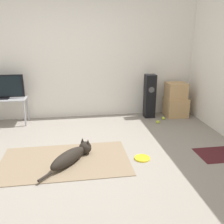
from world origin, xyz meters
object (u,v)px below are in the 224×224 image
at_px(cardboard_box_upper, 176,91).
at_px(floor_speaker, 150,96).
at_px(frisbee, 142,158).
at_px(tv_stand, 1,102).
at_px(tennis_ball_near_speaker, 158,122).
at_px(cardboard_box_lower, 176,107).
at_px(dog, 72,155).
at_px(tennis_ball_loose_on_carpet, 163,118).
at_px(tennis_ball_by_boxes, 151,116).

bearing_deg(cardboard_box_upper, floor_speaker, 177.76).
distance_m(frisbee, tv_stand, 3.04).
bearing_deg(cardboard_box_upper, tennis_ball_near_speaker, -140.98).
xyz_separation_m(cardboard_box_lower, floor_speaker, (-0.60, 0.04, 0.26)).
xyz_separation_m(cardboard_box_lower, tennis_ball_near_speaker, (-0.54, -0.41, -0.17)).
height_order(dog, floor_speaker, floor_speaker).
relative_size(frisbee, tennis_ball_loose_on_carpet, 3.51).
distance_m(floor_speaker, tennis_ball_loose_on_carpet, 0.55).
height_order(dog, tv_stand, tv_stand).
distance_m(dog, cardboard_box_upper, 2.90).
xyz_separation_m(cardboard_box_upper, floor_speaker, (-0.58, 0.02, -0.11)).
bearing_deg(cardboard_box_lower, tennis_ball_by_boxes, -176.73).
bearing_deg(tennis_ball_loose_on_carpet, cardboard_box_upper, 33.36).
height_order(dog, tennis_ball_by_boxes, dog).
bearing_deg(tv_stand, floor_speaker, -0.07).
distance_m(cardboard_box_lower, tennis_ball_loose_on_carpet, 0.44).
bearing_deg(floor_speaker, frisbee, -109.58).
xyz_separation_m(tv_stand, tennis_ball_loose_on_carpet, (3.28, -0.24, -0.42)).
bearing_deg(tennis_ball_near_speaker, cardboard_box_upper, 39.02).
xyz_separation_m(dog, tv_stand, (-1.37, 1.80, 0.34)).
height_order(cardboard_box_upper, floor_speaker, floor_speaker).
relative_size(cardboard_box_lower, tennis_ball_loose_on_carpet, 6.94).
bearing_deg(cardboard_box_lower, cardboard_box_upper, 140.01).
distance_m(dog, cardboard_box_lower, 2.87).
distance_m(cardboard_box_upper, tennis_ball_loose_on_carpet, 0.67).
height_order(cardboard_box_lower, floor_speaker, floor_speaker).
distance_m(cardboard_box_lower, cardboard_box_upper, 0.37).
bearing_deg(tennis_ball_near_speaker, cardboard_box_lower, 37.30).
distance_m(cardboard_box_upper, floor_speaker, 0.59).
bearing_deg(frisbee, tennis_ball_near_speaker, 62.97).
height_order(dog, tennis_ball_loose_on_carpet, dog).
height_order(floor_speaker, tv_stand, floor_speaker).
height_order(dog, frisbee, dog).
bearing_deg(cardboard_box_lower, tennis_ball_near_speaker, -142.70).
bearing_deg(tv_stand, tennis_ball_near_speaker, -8.27).
xyz_separation_m(frisbee, tennis_ball_near_speaker, (0.71, 1.40, 0.02)).
relative_size(dog, frisbee, 3.58).
bearing_deg(tennis_ball_by_boxes, tennis_ball_loose_on_carpet, -38.74).
bearing_deg(tennis_ball_loose_on_carpet, floor_speaker, 135.86).
relative_size(cardboard_box_upper, floor_speaker, 0.44).
distance_m(cardboard_box_upper, tennis_ball_near_speaker, 0.86).
xyz_separation_m(frisbee, floor_speaker, (0.65, 1.84, 0.45)).
xyz_separation_m(cardboard_box_lower, tv_stand, (-3.63, 0.04, 0.25)).
relative_size(frisbee, tennis_ball_near_speaker, 3.51).
bearing_deg(tv_stand, dog, -52.67).
distance_m(dog, tennis_ball_loose_on_carpet, 2.47).
bearing_deg(cardboard_box_upper, tv_stand, 179.58).
distance_m(frisbee, tennis_ball_by_boxes, 1.90).
bearing_deg(floor_speaker, cardboard_box_lower, -3.46).
bearing_deg(dog, tennis_ball_by_boxes, 45.53).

